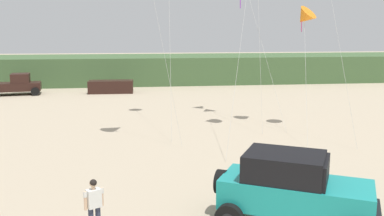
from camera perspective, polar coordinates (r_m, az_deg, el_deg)
dune_ridge at (r=50.47m, az=1.05°, el=5.37°), size 90.00×9.61×3.02m
jeep at (r=13.27m, az=13.46°, el=-10.47°), size 4.99×4.15×2.26m
person_watching at (r=12.86m, az=-13.07°, el=-12.39°), size 0.56×0.44×1.67m
distant_pickup at (r=42.61m, az=-22.61°, el=2.90°), size 4.83×2.99×1.98m
distant_sedan at (r=41.36m, az=-10.86°, el=2.84°), size 4.23×1.79×1.20m
kite_blue_swept at (r=26.30m, az=14.90°, el=11.72°), size 2.27×5.69×7.36m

